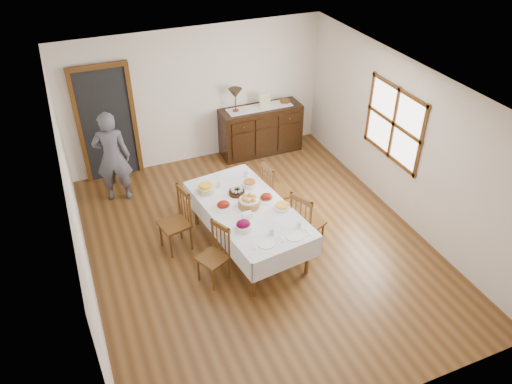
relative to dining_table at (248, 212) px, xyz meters
name	(u,v)px	position (x,y,z in m)	size (l,w,h in m)	color
ground	(258,245)	(0.16, -0.04, -0.67)	(6.00, 6.00, 0.00)	brown
room_shell	(238,143)	(0.01, 0.39, 0.97)	(5.02, 6.02, 2.65)	white
dining_table	(248,212)	(0.00, 0.00, 0.00)	(1.41, 2.34, 0.76)	white
chair_left_near	(215,253)	(-0.68, -0.46, -0.21)	(0.50, 0.50, 0.91)	#583312
chair_left_far	(177,220)	(-0.98, 0.42, -0.15)	(0.50, 0.50, 1.02)	#583312
chair_right_near	(306,221)	(0.79, -0.36, -0.15)	(0.56, 0.56, 1.03)	#583312
chair_right_far	(275,190)	(0.70, 0.58, -0.16)	(0.45, 0.45, 1.02)	#583312
sideboard	(261,130)	(1.35, 2.68, -0.18)	(1.62, 0.59, 0.97)	black
person	(112,154)	(-1.62, 2.13, 0.22)	(0.55, 0.35, 1.77)	#51505C
bread_basket	(249,202)	(0.03, 0.01, 0.17)	(0.33, 0.33, 0.19)	olive
egg_basket	(237,192)	(-0.03, 0.38, 0.13)	(0.25, 0.25, 0.11)	black
ham_platter_a	(223,205)	(-0.33, 0.15, 0.12)	(0.33, 0.33, 0.11)	white
ham_platter_b	(266,197)	(0.34, 0.09, 0.12)	(0.30, 0.30, 0.11)	white
beet_bowl	(243,226)	(-0.25, -0.46, 0.16)	(0.24, 0.24, 0.15)	white
carrot_bowl	(249,184)	(0.23, 0.51, 0.13)	(0.24, 0.24, 0.09)	white
pineapple_bowl	(206,189)	(-0.45, 0.62, 0.15)	(0.26, 0.26, 0.14)	beige
casserole_dish	(282,207)	(0.45, -0.22, 0.12)	(0.25, 0.25, 0.07)	white
butter_dish	(247,215)	(-0.09, -0.21, 0.13)	(0.15, 0.11, 0.07)	white
setting_left	(268,239)	(-0.03, -0.81, 0.11)	(0.44, 0.31, 0.10)	white
setting_right	(295,232)	(0.38, -0.81, 0.11)	(0.44, 0.31, 0.10)	white
glass_far_a	(219,184)	(-0.21, 0.68, 0.14)	(0.06, 0.06, 0.11)	silver
glass_far_b	(246,174)	(0.30, 0.79, 0.15)	(0.07, 0.07, 0.11)	silver
runner	(260,107)	(1.33, 2.69, 0.31)	(1.30, 0.35, 0.01)	white
table_lamp	(235,94)	(0.84, 2.72, 0.66)	(0.26, 0.26, 0.46)	brown
picture_frame	(265,101)	(1.43, 2.67, 0.44)	(0.22, 0.08, 0.28)	beige
deco_bowl	(285,101)	(1.89, 2.72, 0.33)	(0.20, 0.20, 0.06)	#583312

